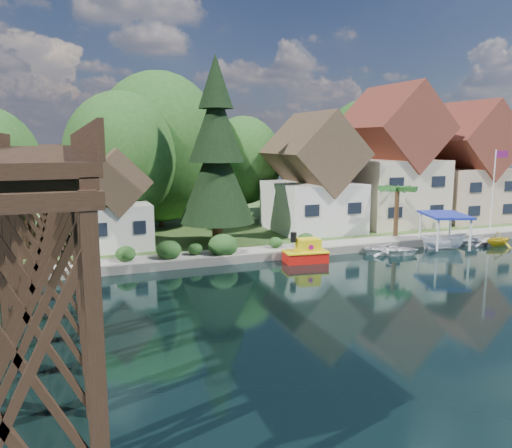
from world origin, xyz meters
The scene contains 19 objects.
ground centered at (0.00, 0.00, 0.00)m, with size 140.00×140.00×0.00m, color black.
bank centered at (0.00, 34.00, 0.25)m, with size 140.00×52.00×0.50m, color #2E5020.
seawall centered at (4.00, 8.00, 0.31)m, with size 60.00×0.40×0.62m, color slate.
promenade centered at (6.00, 9.30, 0.53)m, with size 50.00×2.60×0.06m, color gray.
trestle_bridge centered at (-16.00, 5.17, 5.35)m, with size 4.12×44.18×9.30m.
house_left centered at (7.00, 16.00, 5.14)m, with size 7.64×8.64×11.02m.
house_center centered at (16.00, 16.50, 6.42)m, with size 8.65×9.18×13.89m.
house_right centered at (25.00, 16.00, 5.78)m, with size 8.15×8.64×12.45m.
shed centered at (-11.00, 14.50, 3.83)m, with size 5.09×5.40×7.85m.
bg_trees centered at (1.00, 21.25, 7.29)m, with size 49.90×13.30×10.57m.
shrubs centered at (-4.60, 9.26, 1.23)m, with size 15.76×2.47×1.70m.
conifer centered at (-3.29, 12.78, 7.72)m, with size 6.09×6.09×14.99m.
palm_tree centered at (12.40, 10.43, 4.59)m, with size 4.00×4.00×4.69m.
flagpole centered at (22.42, 9.38, 5.14)m, with size 1.14×0.43×7.57m.
tugboat centered at (1.64, 6.58, 0.70)m, with size 3.39×2.13×2.32m.
boat_white_a centered at (9.10, 6.51, 0.44)m, with size 3.05×4.27×0.88m, color silver.
boat_canopy centered at (14.26, 6.49, 1.26)m, with size 4.52×5.38×2.95m.
boat_yellow centered at (19.56, 5.84, 0.70)m, with size 2.30×2.66×1.40m, color gold.
boat_white_b centered at (18.88, 6.61, 0.43)m, with size 2.94×4.12×0.85m, color white.
Camera 1 is at (-14.67, -25.61, 8.89)m, focal length 35.00 mm.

